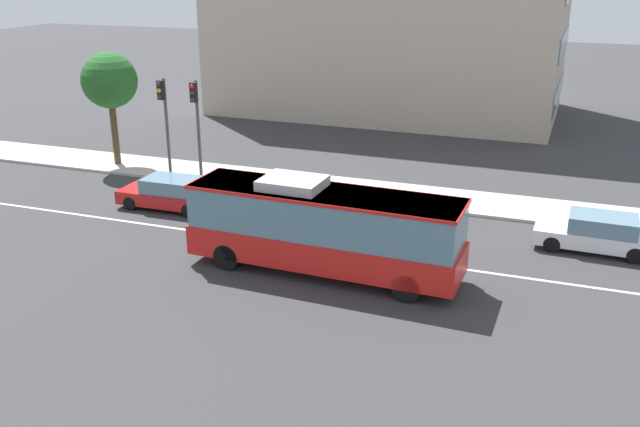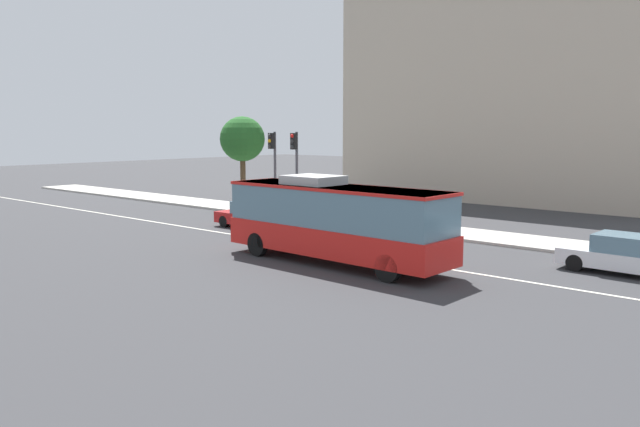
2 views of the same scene
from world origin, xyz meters
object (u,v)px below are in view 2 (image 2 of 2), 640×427
object	(u,v)px
traffic_light_near_corner	(273,159)
street_tree_kerbside_left	(242,140)
transit_bus	(335,218)
sedan_white	(627,255)
sedan_red	(255,215)
traffic_light_mid_block	(295,160)

from	to	relation	value
traffic_light_near_corner	street_tree_kerbside_left	size ratio (longest dim) A/B	0.84
transit_bus	sedan_white	world-z (taller)	transit_bus
sedan_red	traffic_light_near_corner	distance (m)	5.48
transit_bus	traffic_light_near_corner	distance (m)	14.10
traffic_light_mid_block	traffic_light_near_corner	bearing A→B (deg)	-94.80
traffic_light_near_corner	street_tree_kerbside_left	world-z (taller)	street_tree_kerbside_left
transit_bus	traffic_light_mid_block	distance (m)	12.64
sedan_white	traffic_light_near_corner	distance (m)	21.17
sedan_white	traffic_light_mid_block	world-z (taller)	traffic_light_mid_block
transit_bus	traffic_light_near_corner	world-z (taller)	traffic_light_near_corner
sedan_red	traffic_light_mid_block	size ratio (longest dim) A/B	0.87
transit_bus	street_tree_kerbside_left	bearing A→B (deg)	151.21
transit_bus	sedan_red	size ratio (longest dim) A/B	2.23
traffic_light_near_corner	transit_bus	bearing A→B (deg)	56.83
traffic_light_mid_block	street_tree_kerbside_left	size ratio (longest dim) A/B	0.84
transit_bus	sedan_red	world-z (taller)	transit_bus
transit_bus	sedan_red	xyz separation A→B (m)	(-8.93, 4.13, -1.09)
sedan_red	traffic_light_near_corner	xyz separation A→B (m)	(-2.48, 3.97, 2.84)
transit_bus	sedan_red	distance (m)	9.89
traffic_light_near_corner	traffic_light_mid_block	size ratio (longest dim) A/B	1.00
sedan_red	sedan_white	size ratio (longest dim) A/B	0.99
traffic_light_mid_block	sedan_white	bearing A→B (deg)	78.05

